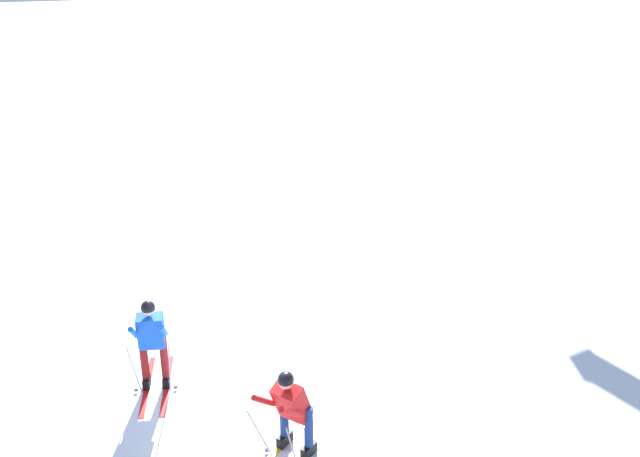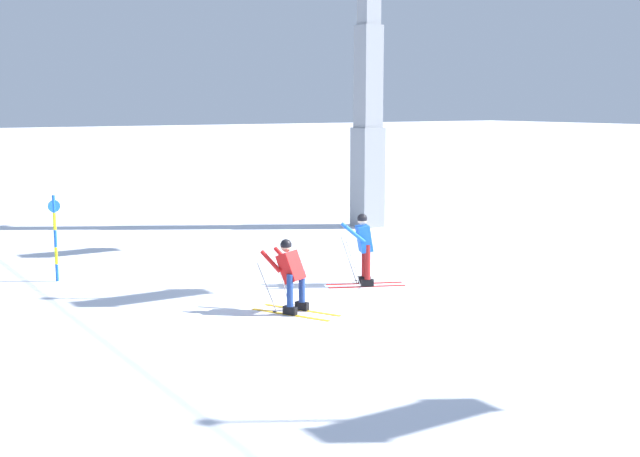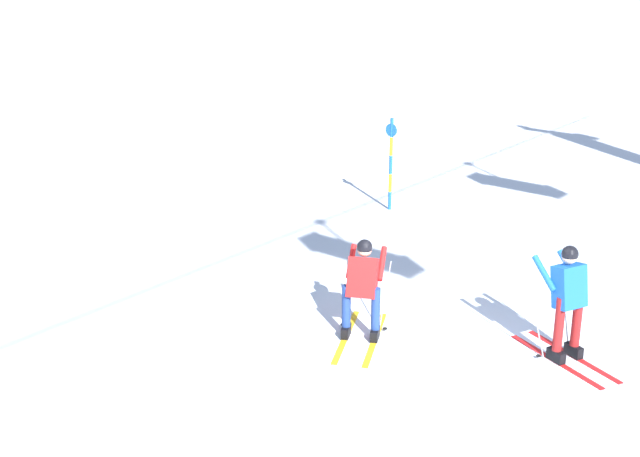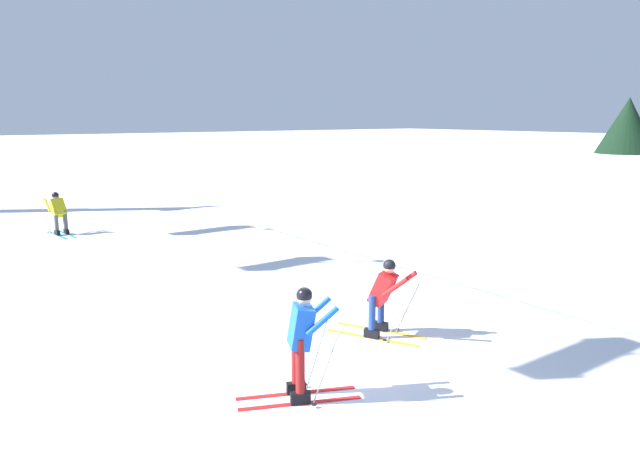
{
  "view_description": "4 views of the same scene",
  "coord_description": "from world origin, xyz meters",
  "px_view_note": "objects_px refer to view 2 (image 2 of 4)",
  "views": [
    {
      "loc": [
        -3.79,
        -8.2,
        6.64
      ],
      "look_at": [
        0.85,
        -0.32,
        3.02
      ],
      "focal_mm": 37.79,
      "sensor_mm": 36.0,
      "label": 1
    },
    {
      "loc": [
        13.5,
        -9.2,
        4.11
      ],
      "look_at": [
        0.88,
        -1.19,
        1.81
      ],
      "focal_mm": 45.9,
      "sensor_mm": 36.0,
      "label": 2
    },
    {
      "loc": [
        8.9,
        5.26,
        5.47
      ],
      "look_at": [
        0.47,
        -1.51,
        1.77
      ],
      "focal_mm": 46.51,
      "sensor_mm": 36.0,
      "label": 3
    },
    {
      "loc": [
        -7.91,
        5.87,
        3.99
      ],
      "look_at": [
        -0.94,
        0.78,
        2.36
      ],
      "focal_mm": 33.5,
      "sensor_mm": 36.0,
      "label": 4
    }
  ],
  "objects_px": {
    "skier_carving_main": "(291,271)",
    "lift_tower_near": "(368,97)",
    "trail_marker_pole": "(55,235)",
    "skier_distant_uphill": "(364,244)"
  },
  "relations": [
    {
      "from": "skier_carving_main",
      "to": "lift_tower_near",
      "type": "height_order",
      "value": "lift_tower_near"
    },
    {
      "from": "trail_marker_pole",
      "to": "skier_distant_uphill",
      "type": "height_order",
      "value": "trail_marker_pole"
    },
    {
      "from": "skier_carving_main",
      "to": "lift_tower_near",
      "type": "xyz_separation_m",
      "value": [
        -8.45,
        7.93,
        3.48
      ]
    },
    {
      "from": "lift_tower_near",
      "to": "skier_distant_uphill",
      "type": "distance_m",
      "value": 9.62
    },
    {
      "from": "lift_tower_near",
      "to": "skier_distant_uphill",
      "type": "height_order",
      "value": "lift_tower_near"
    },
    {
      "from": "lift_tower_near",
      "to": "skier_distant_uphill",
      "type": "relative_size",
      "value": 5.88
    },
    {
      "from": "lift_tower_near",
      "to": "trail_marker_pole",
      "type": "relative_size",
      "value": 5.2
    },
    {
      "from": "lift_tower_near",
      "to": "trail_marker_pole",
      "type": "bearing_deg",
      "value": -74.45
    },
    {
      "from": "skier_carving_main",
      "to": "trail_marker_pole",
      "type": "bearing_deg",
      "value": -149.5
    },
    {
      "from": "trail_marker_pole",
      "to": "skier_carving_main",
      "type": "bearing_deg",
      "value": 30.5
    }
  ]
}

